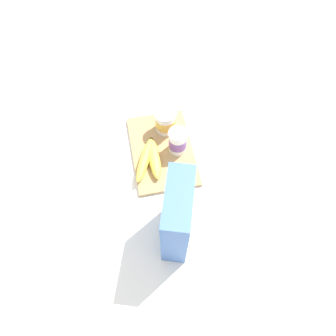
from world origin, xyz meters
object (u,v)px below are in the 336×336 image
Objects in this scene: cutting_board at (162,150)px; yogurt_cup_back at (178,141)px; yogurt_cup_front at (165,121)px; banana_bunch at (149,159)px; cereal_box at (177,217)px.

cutting_board is 0.08m from yogurt_cup_back.
yogurt_cup_back is at bearing 14.67° from yogurt_cup_front.
cutting_board is at bearing -17.94° from yogurt_cup_front.
yogurt_cup_back is at bearing 106.93° from banana_bunch.
yogurt_cup_back is 0.12m from banana_bunch.
cutting_board is at bearing -164.30° from cereal_box.
cereal_box is 0.31m from yogurt_cup_back.
yogurt_cup_front is 0.15m from banana_bunch.
banana_bunch is (0.04, -0.05, 0.02)m from cutting_board.
cereal_box reaches higher than banana_bunch.
cutting_board is at bearing -100.08° from yogurt_cup_back.
cereal_box is 3.00× the size of yogurt_cup_front.
cereal_box is 0.29m from banana_bunch.
yogurt_cup_back reaches higher than yogurt_cup_front.
cereal_box is at bearing -12.38° from yogurt_cup_back.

